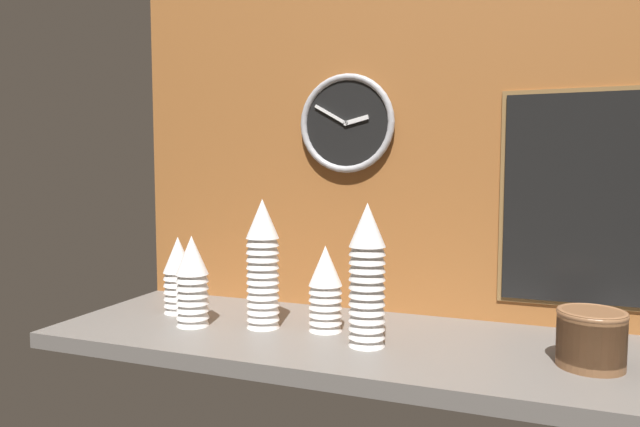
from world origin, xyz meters
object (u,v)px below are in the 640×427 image
object	(u,v)px
wall_clock	(347,123)
menu_board	(581,199)
cup_stack_center_left	(263,264)
bowl_stack_far_right	(591,337)
cup_stack_left	(192,281)
cup_stack_center	(325,288)
cup_stack_far_left	(178,275)
cup_stack_center_right	(367,275)

from	to	relation	value
wall_clock	menu_board	distance (cm)	66.26
cup_stack_center_left	bowl_stack_far_right	size ratio (longest dim) A/B	2.41
bowl_stack_far_right	wall_clock	xyz separation A→B (cm)	(-63.94, 27.85, 48.63)
wall_clock	cup_stack_left	bearing A→B (deg)	-137.12
cup_stack_center	menu_board	world-z (taller)	menu_board
cup_stack_center_left	cup_stack_far_left	distance (cm)	30.82
cup_stack_left	cup_stack_far_left	bearing A→B (deg)	138.24
cup_stack_center	wall_clock	distance (cm)	49.46
cup_stack_center	menu_board	xyz separation A→B (cm)	(61.16, 23.61, 23.17)
cup_stack_center_right	bowl_stack_far_right	size ratio (longest dim) A/B	2.41
bowl_stack_far_right	wall_clock	bearing A→B (deg)	156.46
cup_stack_center_left	cup_stack_center	bearing A→B (deg)	10.18
cup_stack_center_right	cup_stack_center_left	bearing A→B (deg)	170.02
cup_stack_center_right	cup_stack_far_left	bearing A→B (deg)	170.23
bowl_stack_far_right	menu_board	world-z (taller)	menu_board
cup_stack_center	cup_stack_left	world-z (taller)	cup_stack_left
cup_stack_center_left	wall_clock	bearing A→B (deg)	60.13
wall_clock	menu_board	size ratio (longest dim) A/B	0.51
wall_clock	bowl_stack_far_right	bearing A→B (deg)	-23.54
cup_stack_center_left	cup_stack_center	world-z (taller)	cup_stack_center_left
cup_stack_center	bowl_stack_far_right	xyz separation A→B (cm)	(62.17, -5.14, -4.73)
cup_stack_far_left	wall_clock	xyz separation A→B (cm)	(44.58, 20.66, 43.90)
cup_stack_left	wall_clock	xyz separation A→B (cm)	(33.19, 30.83, 42.91)
wall_clock	menu_board	world-z (taller)	wall_clock
menu_board	cup_stack_center_left	bearing A→B (deg)	-161.12
cup_stack_left	menu_board	distance (cm)	103.62
cup_stack_center_left	menu_board	xyz separation A→B (cm)	(77.68, 26.57, 17.22)
cup_stack_center	wall_clock	bearing A→B (deg)	94.44
cup_stack_center_right	cup_stack_left	size ratio (longest dim) A/B	1.41
menu_board	cup_stack_center	bearing A→B (deg)	-158.90
menu_board	bowl_stack_far_right	bearing A→B (deg)	-87.99
cup_stack_center_left	menu_board	bearing A→B (deg)	18.88
cup_stack_far_left	menu_board	size ratio (longest dim) A/B	0.40
cup_stack_center_right	cup_stack_left	xyz separation A→B (cm)	(-48.47, 0.14, -4.96)
menu_board	cup_stack_left	bearing A→B (deg)	-161.74
cup_stack_center_left	cup_stack_far_left	world-z (taller)	cup_stack_center_left
cup_stack_center_right	cup_stack_far_left	world-z (taller)	cup_stack_center_right
cup_stack_center_left	cup_stack_left	xyz separation A→B (cm)	(-18.44, -5.15, -4.96)
cup_stack_left	bowl_stack_far_right	size ratio (longest dim) A/B	1.71
cup_stack_far_left	cup_stack_center	world-z (taller)	same
cup_stack_center_left	bowl_stack_far_right	xyz separation A→B (cm)	(78.69, -2.17, -10.68)
cup_stack_far_left	bowl_stack_far_right	xyz separation A→B (cm)	(108.51, -7.19, -4.73)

